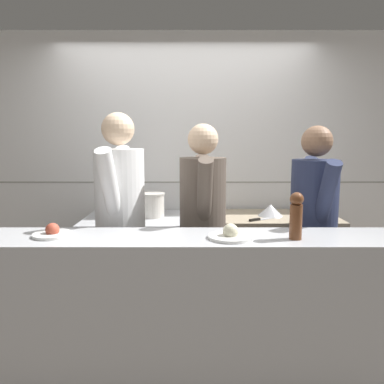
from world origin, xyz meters
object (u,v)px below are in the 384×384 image
Objects in this scene: chef_head_cook at (120,221)px; stock_pot at (110,206)px; oven_range at (134,263)px; pepper_mill at (296,215)px; chef_line at (312,227)px; chefs_knife at (262,219)px; chef_sous at (202,225)px; plated_dish_main at (52,233)px; plated_dish_appetiser at (230,235)px; mixing_bowl_steel at (270,210)px; sauce_pot at (151,204)px.

stock_pot is at bearing 113.65° from chef_head_cook.
pepper_mill is (1.14, -1.23, 0.71)m from oven_range.
pepper_mill is 0.68m from chef_line.
chef_sous reaches higher than chefs_knife.
chef_head_cook is at bearing -176.16° from chef_sous.
plated_dish_main is at bearing -94.20° from stock_pot.
chef_line is at bearing 40.10° from plated_dish_appetiser.
chefs_knife is at bearing -123.54° from mixing_bowl_steel.
chef_sous is at bearing -44.35° from oven_range.
stock_pot is 0.78× the size of chefs_knife.
chef_head_cook is 0.61m from chef_sous.
mixing_bowl_steel is at bearing -2.76° from sauce_pot.
stock_pot is 0.14× the size of chef_line.
sauce_pot reaches higher than chefs_knife.
chefs_knife is at bearing 69.86° from plated_dish_appetiser.
plated_dish_main reaches higher than mixing_bowl_steel.
chef_sous is (0.83, -0.64, -0.03)m from stock_pot.
mixing_bowl_steel is 0.13× the size of chef_line.
stock_pot is (-0.21, 0.04, 0.53)m from oven_range.
plated_dish_appetiser is at bearing -78.30° from chef_sous.
chef_line is (0.18, -0.63, -0.01)m from mixing_bowl_steel.
chef_head_cook is at bearing -156.61° from chefs_knife.
oven_range is 2.86× the size of chefs_knife.
pepper_mill is (-0.11, -1.21, 0.21)m from mixing_bowl_steel.
chefs_knife is at bearing 29.34° from chef_head_cook.
plated_dish_main reaches higher than oven_range.
pepper_mill is at bearing -43.25° from stock_pot.
plated_dish_appetiser reaches higher than plated_dish_main.
mixing_bowl_steel is 0.85× the size of plated_dish_appetiser.
oven_range is at bearing 133.85° from chef_sous.
sauce_pot reaches higher than mixing_bowl_steel.
chefs_knife is 1.32× the size of plated_dish_main.
chefs_knife is 1.16× the size of plated_dish_appetiser.
stock_pot is 1.59m from plated_dish_appetiser.
plated_dish_main is (-0.09, -1.20, 0.05)m from stock_pot.
oven_range is at bearing 152.99° from chef_line.
chefs_knife is at bearing 37.40° from chef_sous.
stock_pot reaches higher than mixing_bowl_steel.
mixing_bowl_steel is 1.24m from pepper_mill.
sauce_pot is 0.14× the size of chef_head_cook.
chef_head_cook is (0.01, -0.67, 0.55)m from oven_range.
plated_dish_main is 1.07m from plated_dish_appetiser.
chef_head_cook is 1.42m from chef_line.
plated_dish_main is 0.14× the size of chef_sous.
mixing_bowl_steel is at bearing 67.90° from plated_dish_appetiser.
pepper_mill is (-0.01, -1.06, 0.26)m from chefs_knife.
stock_pot is at bearing 127.90° from plated_dish_appetiser.
plated_dish_appetiser is 0.63m from chef_sous.
plated_dish_appetiser reaches higher than chefs_knife.
oven_range is at bearing 179.21° from mixing_bowl_steel.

